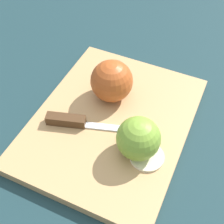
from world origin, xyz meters
TOP-DOWN VIEW (x-y plane):
  - ground_plane at (0.00, 0.00)m, footprint 4.00×4.00m
  - cutting_board at (0.00, 0.00)m, footprint 0.37×0.31m
  - apple_half_left at (-0.06, -0.02)m, footprint 0.08×0.08m
  - apple_half_right at (0.05, 0.06)m, footprint 0.07×0.07m
  - knife at (0.03, -0.06)m, footprint 0.05×0.17m
  - apple_slice at (0.06, 0.08)m, footprint 0.06×0.06m

SIDE VIEW (x-z plane):
  - ground_plane at x=0.00m, z-range 0.00..0.00m
  - cutting_board at x=0.00m, z-range 0.00..0.02m
  - apple_slice at x=0.06m, z-range 0.02..0.02m
  - knife at x=0.03m, z-range 0.02..0.04m
  - apple_half_right at x=0.05m, z-range 0.02..0.09m
  - apple_half_left at x=-0.06m, z-range 0.02..0.10m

